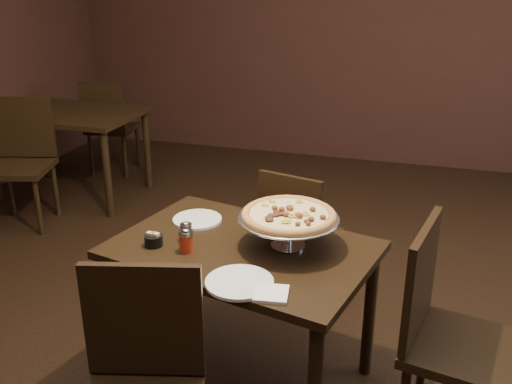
# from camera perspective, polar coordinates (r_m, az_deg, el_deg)

# --- Properties ---
(room) EXTENTS (6.04, 7.04, 2.84)m
(room) POSITION_cam_1_polar(r_m,az_deg,el_deg) (2.42, 1.58, 10.31)
(room) COLOR black
(room) RESTS_ON ground
(dining_table) EXTENTS (1.27, 0.99, 0.71)m
(dining_table) POSITION_cam_1_polar(r_m,az_deg,el_deg) (2.61, -1.38, -7.27)
(dining_table) COLOR black
(dining_table) RESTS_ON ground
(background_table) EXTENTS (1.20, 0.80, 0.75)m
(background_table) POSITION_cam_1_polar(r_m,az_deg,el_deg) (5.11, -18.23, 6.61)
(background_table) COLOR black
(background_table) RESTS_ON ground
(pizza_stand) EXTENTS (0.45, 0.45, 0.19)m
(pizza_stand) POSITION_cam_1_polar(r_m,az_deg,el_deg) (2.50, 3.28, -2.36)
(pizza_stand) COLOR #ADADB4
(pizza_stand) RESTS_ON dining_table
(parmesan_shaker) EXTENTS (0.05, 0.05, 0.10)m
(parmesan_shaker) POSITION_cam_1_polar(r_m,az_deg,el_deg) (2.61, -7.00, -3.99)
(parmesan_shaker) COLOR #EFEDBA
(parmesan_shaker) RESTS_ON dining_table
(pepper_flake_shaker) EXTENTS (0.06, 0.06, 0.11)m
(pepper_flake_shaker) POSITION_cam_1_polar(r_m,az_deg,el_deg) (2.51, -7.01, -4.84)
(pepper_flake_shaker) COLOR maroon
(pepper_flake_shaker) RESTS_ON dining_table
(packet_caddy) EXTENTS (0.08, 0.08, 0.06)m
(packet_caddy) POSITION_cam_1_polar(r_m,az_deg,el_deg) (2.60, -10.21, -4.75)
(packet_caddy) COLOR black
(packet_caddy) RESTS_ON dining_table
(napkin_stack) EXTENTS (0.15, 0.15, 0.01)m
(napkin_stack) POSITION_cam_1_polar(r_m,az_deg,el_deg) (2.20, 1.54, -10.13)
(napkin_stack) COLOR white
(napkin_stack) RESTS_ON dining_table
(plate_left) EXTENTS (0.24, 0.24, 0.01)m
(plate_left) POSITION_cam_1_polar(r_m,az_deg,el_deg) (2.82, -5.89, -2.75)
(plate_left) COLOR white
(plate_left) RESTS_ON dining_table
(plate_near) EXTENTS (0.27, 0.27, 0.01)m
(plate_near) POSITION_cam_1_polar(r_m,az_deg,el_deg) (2.27, -1.67, -9.01)
(plate_near) COLOR white
(plate_near) RESTS_ON dining_table
(serving_spatula) EXTENTS (0.15, 0.15, 0.02)m
(serving_spatula) POSITION_cam_1_polar(r_m,az_deg,el_deg) (2.41, 3.01, -3.45)
(serving_spatula) COLOR #ADADB4
(serving_spatula) RESTS_ON pizza_stand
(chair_far) EXTENTS (0.47, 0.47, 0.82)m
(chair_far) POSITION_cam_1_polar(r_m,az_deg,el_deg) (3.32, 4.19, -3.92)
(chair_far) COLOR black
(chair_far) RESTS_ON ground
(chair_side) EXTENTS (0.52, 0.52, 0.95)m
(chair_side) POSITION_cam_1_polar(r_m,az_deg,el_deg) (2.47, 18.57, -12.98)
(chair_side) COLOR black
(chair_side) RESTS_ON ground
(bg_chair_far) EXTENTS (0.47, 0.47, 0.90)m
(bg_chair_far) POSITION_cam_1_polar(r_m,az_deg,el_deg) (5.61, -14.45, 6.60)
(bg_chair_far) COLOR black
(bg_chair_far) RESTS_ON ground
(bg_chair_near) EXTENTS (0.55, 0.55, 0.96)m
(bg_chair_near) POSITION_cam_1_polar(r_m,az_deg,el_deg) (4.71, -22.37, 3.26)
(bg_chair_near) COLOR black
(bg_chair_near) RESTS_ON ground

